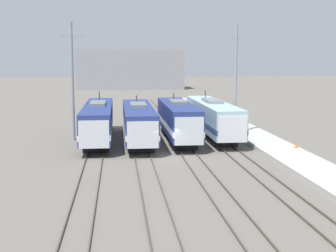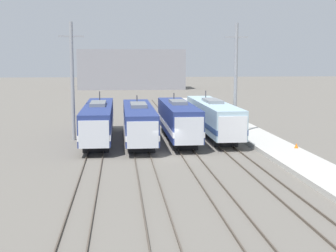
# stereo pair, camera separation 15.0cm
# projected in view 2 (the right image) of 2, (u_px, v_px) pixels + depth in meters

# --- Properties ---
(ground_plane) EXTENTS (400.00, 400.00, 0.00)m
(ground_plane) POSITION_uv_depth(u_px,v_px,m) (166.00, 156.00, 42.61)
(ground_plane) COLOR #666059
(rail_pair_far_left) EXTENTS (1.51, 120.00, 0.15)m
(rail_pair_far_left) POSITION_uv_depth(u_px,v_px,m) (95.00, 157.00, 41.94)
(rail_pair_far_left) COLOR #4C4238
(rail_pair_far_left) RESTS_ON ground_plane
(rail_pair_center_left) EXTENTS (1.51, 120.00, 0.15)m
(rail_pair_center_left) POSITION_uv_depth(u_px,v_px,m) (142.00, 156.00, 42.38)
(rail_pair_center_left) COLOR #4C4238
(rail_pair_center_left) RESTS_ON ground_plane
(rail_pair_center_right) EXTENTS (1.51, 120.00, 0.15)m
(rail_pair_center_right) POSITION_uv_depth(u_px,v_px,m) (189.00, 155.00, 42.82)
(rail_pair_center_right) COLOR #4C4238
(rail_pair_center_right) RESTS_ON ground_plane
(rail_pair_far_right) EXTENTS (1.51, 120.00, 0.15)m
(rail_pair_far_right) POSITION_uv_depth(u_px,v_px,m) (235.00, 154.00, 43.26)
(rail_pair_far_right) COLOR #4C4238
(rail_pair_far_right) RESTS_ON ground_plane
(locomotive_far_left) EXTENTS (2.96, 19.23, 5.07)m
(locomotive_far_left) POSITION_uv_depth(u_px,v_px,m) (98.00, 121.00, 50.06)
(locomotive_far_left) COLOR black
(locomotive_far_left) RESTS_ON ground_plane
(locomotive_center_left) EXTENTS (3.07, 18.10, 4.68)m
(locomotive_center_left) POSITION_uv_depth(u_px,v_px,m) (139.00, 122.00, 49.51)
(locomotive_center_left) COLOR black
(locomotive_center_left) RESTS_ON ground_plane
(locomotive_center_right) EXTENTS (2.97, 16.78, 4.90)m
(locomotive_center_right) POSITION_uv_depth(u_px,v_px,m) (178.00, 120.00, 50.36)
(locomotive_center_right) COLOR black
(locomotive_center_right) RESTS_ON ground_plane
(locomotive_far_right) EXTENTS (3.08, 19.59, 4.96)m
(locomotive_far_right) POSITION_uv_depth(u_px,v_px,m) (213.00, 118.00, 53.02)
(locomotive_far_right) COLOR #232326
(locomotive_far_right) RESTS_ON ground_plane
(catenary_tower_left) EXTENTS (2.66, 0.39, 12.70)m
(catenary_tower_left) POSITION_uv_depth(u_px,v_px,m) (72.00, 80.00, 50.23)
(catenary_tower_left) COLOR gray
(catenary_tower_left) RESTS_ON ground_plane
(catenary_tower_right) EXTENTS (2.66, 0.39, 12.70)m
(catenary_tower_right) POSITION_uv_depth(u_px,v_px,m) (236.00, 80.00, 52.07)
(catenary_tower_right) COLOR gray
(catenary_tower_right) RESTS_ON ground_plane
(platform) EXTENTS (4.00, 120.00, 0.43)m
(platform) POSITION_uv_depth(u_px,v_px,m) (282.00, 151.00, 43.69)
(platform) COLOR #B7B5AD
(platform) RESTS_ON ground_plane
(traffic_cone) EXTENTS (0.39, 0.39, 0.46)m
(traffic_cone) POSITION_uv_depth(u_px,v_px,m) (296.00, 146.00, 44.15)
(traffic_cone) COLOR orange
(traffic_cone) RESTS_ON platform
(depot_building) EXTENTS (31.47, 12.33, 11.77)m
(depot_building) POSITION_uv_depth(u_px,v_px,m) (131.00, 69.00, 141.33)
(depot_building) COLOR gray
(depot_building) RESTS_ON ground_plane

